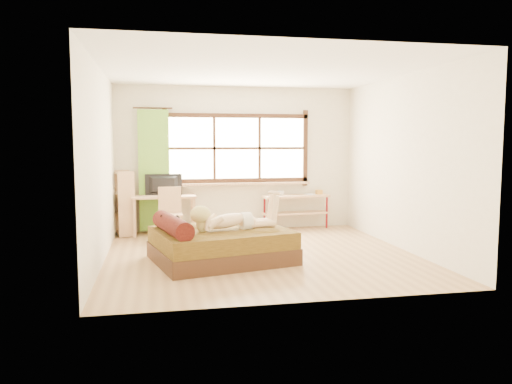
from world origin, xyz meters
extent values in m
plane|color=#9E754C|center=(0.00, 0.00, 0.00)|extent=(4.50, 4.50, 0.00)
plane|color=white|center=(0.00, 0.00, 2.70)|extent=(4.50, 4.50, 0.00)
plane|color=silver|center=(0.00, 2.25, 1.35)|extent=(4.50, 0.00, 4.50)
plane|color=silver|center=(0.00, -2.25, 1.35)|extent=(4.50, 0.00, 4.50)
plane|color=silver|center=(-2.25, 0.00, 1.35)|extent=(0.00, 4.50, 4.50)
plane|color=silver|center=(2.25, 0.00, 1.35)|extent=(0.00, 4.50, 4.50)
cube|color=#FFEDBF|center=(0.00, 2.25, 1.55)|extent=(2.60, 0.01, 1.30)
cube|color=tan|center=(0.00, 2.17, 0.88)|extent=(2.80, 0.16, 0.04)
cube|color=#4F9729|center=(-1.55, 2.13, 1.15)|extent=(0.55, 0.10, 2.20)
cube|color=#311D0E|center=(-0.62, -0.26, 0.11)|extent=(2.09, 1.82, 0.23)
cube|color=#36260C|center=(-0.62, -0.26, 0.34)|extent=(2.04, 1.78, 0.23)
cylinder|color=black|center=(-1.31, -0.42, 0.56)|extent=(0.53, 1.25, 0.25)
cube|color=tan|center=(-1.38, 1.95, 0.69)|extent=(1.14, 0.54, 0.04)
cube|color=tan|center=(-1.90, 1.73, 0.34)|extent=(0.05, 0.05, 0.68)
cube|color=tan|center=(-0.86, 1.75, 0.34)|extent=(0.05, 0.05, 0.68)
cube|color=tan|center=(-1.91, 2.15, 0.34)|extent=(0.05, 0.05, 0.68)
cube|color=tan|center=(-0.87, 2.17, 0.34)|extent=(0.05, 0.05, 0.68)
imported|color=black|center=(-1.38, 2.00, 0.90)|extent=(0.66, 0.10, 0.38)
cube|color=tan|center=(-1.28, 1.50, 0.42)|extent=(0.40, 0.40, 0.04)
cube|color=tan|center=(-1.29, 1.68, 0.66)|extent=(0.40, 0.04, 0.45)
cube|color=tan|center=(-1.45, 1.33, 0.20)|extent=(0.04, 0.04, 0.40)
cube|color=tan|center=(-1.11, 1.33, 0.20)|extent=(0.04, 0.04, 0.40)
cube|color=tan|center=(-1.46, 1.67, 0.20)|extent=(0.04, 0.04, 0.40)
cube|color=tan|center=(-1.12, 1.67, 0.20)|extent=(0.04, 0.04, 0.40)
cube|color=tan|center=(1.12, 2.07, 0.63)|extent=(1.33, 0.49, 0.04)
cube|color=tan|center=(1.12, 2.07, 0.30)|extent=(1.33, 0.49, 0.03)
cylinder|color=maroon|center=(0.54, 1.86, 0.33)|extent=(0.04, 0.04, 0.65)
cylinder|color=maroon|center=(1.73, 2.02, 0.33)|extent=(0.04, 0.04, 0.65)
cylinder|color=maroon|center=(0.51, 2.12, 0.33)|extent=(0.04, 0.04, 0.65)
cylinder|color=maroon|center=(1.69, 2.28, 0.33)|extent=(0.04, 0.04, 0.65)
cube|color=gold|center=(1.60, 2.13, 0.69)|extent=(0.12, 0.12, 0.09)
imported|color=gray|center=(0.82, 2.07, 0.69)|extent=(0.12, 0.12, 0.09)
imported|color=gray|center=(1.32, 2.07, 0.66)|extent=(0.18, 0.23, 0.02)
cube|color=tan|center=(-2.08, 1.99, 0.05)|extent=(0.38, 0.52, 0.03)
cube|color=tan|center=(-2.08, 1.99, 0.41)|extent=(0.38, 0.52, 0.03)
cube|color=tan|center=(-2.08, 1.99, 0.76)|extent=(0.38, 0.52, 0.03)
cube|color=tan|center=(-2.08, 1.99, 1.12)|extent=(0.38, 0.52, 0.03)
cube|color=tan|center=(-2.03, 1.76, 0.58)|extent=(0.28, 0.09, 1.15)
cube|color=tan|center=(-2.13, 2.22, 0.58)|extent=(0.28, 0.09, 1.15)
camera|label=1|loc=(-1.49, -7.13, 1.68)|focal=35.00mm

